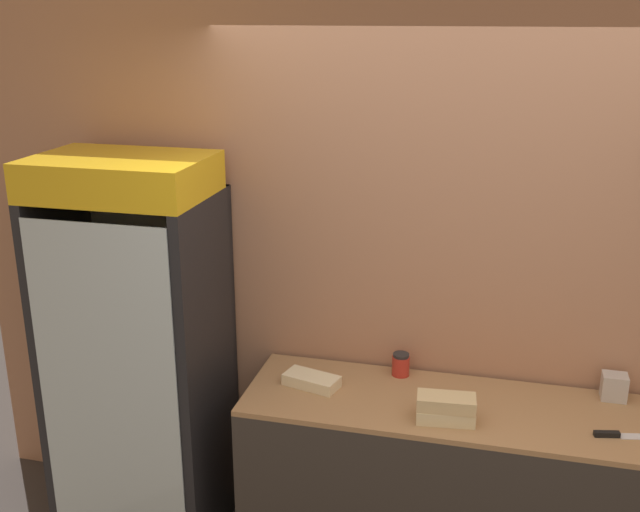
{
  "coord_description": "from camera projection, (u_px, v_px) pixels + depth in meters",
  "views": [
    {
      "loc": [
        0.1,
        -2.17,
        2.57
      ],
      "look_at": [
        -0.68,
        0.94,
        1.51
      ],
      "focal_mm": 42.0,
      "sensor_mm": 36.0,
      "label": 1
    }
  ],
  "objects": [
    {
      "name": "beverage_cooler",
      "position": [
        142.0,
        332.0,
        3.67
      ],
      "size": [
        0.79,
        0.62,
        1.95
      ],
      "color": "black",
      "rests_on": "ground_plane"
    },
    {
      "name": "sandwich_flat_left",
      "position": [
        312.0,
        380.0,
        3.5
      ],
      "size": [
        0.28,
        0.18,
        0.05
      ],
      "color": "beige",
      "rests_on": "prep_counter"
    },
    {
      "name": "napkin_dispenser",
      "position": [
        614.0,
        387.0,
        3.37
      ],
      "size": [
        0.11,
        0.09,
        0.12
      ],
      "color": "#B7B2AD",
      "rests_on": "prep_counter"
    },
    {
      "name": "condiment_jar",
      "position": [
        401.0,
        364.0,
        3.59
      ],
      "size": [
        0.08,
        0.08,
        0.11
      ],
      "color": "#B72D23",
      "rests_on": "prep_counter"
    },
    {
      "name": "sandwich_stack_bottom",
      "position": [
        445.0,
        415.0,
        3.2
      ],
      "size": [
        0.26,
        0.14,
        0.06
      ],
      "color": "beige",
      "rests_on": "prep_counter"
    },
    {
      "name": "prep_counter",
      "position": [
        456.0,
        490.0,
        3.47
      ],
      "size": [
        1.96,
        0.6,
        0.89
      ],
      "color": "#332D28",
      "rests_on": "ground_plane"
    },
    {
      "name": "wall_back",
      "position": [
        474.0,
        282.0,
        3.5
      ],
      "size": [
        5.2,
        0.09,
        2.7
      ],
      "color": "#AD7A5B",
      "rests_on": "ground_plane"
    },
    {
      "name": "sandwich_stack_middle",
      "position": [
        446.0,
        402.0,
        3.18
      ],
      "size": [
        0.26,
        0.14,
        0.06
      ],
      "color": "tan",
      "rests_on": "sandwich_stack_bottom"
    },
    {
      "name": "chefs_knife",
      "position": [
        620.0,
        435.0,
        3.08
      ],
      "size": [
        0.3,
        0.1,
        0.02
      ],
      "color": "silver",
      "rests_on": "prep_counter"
    }
  ]
}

